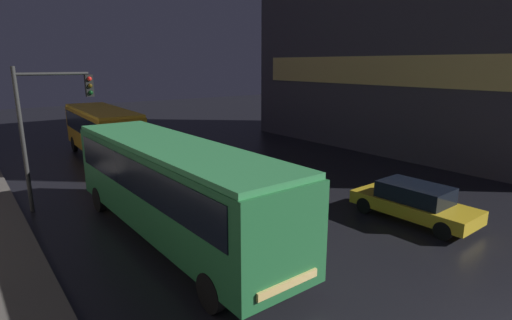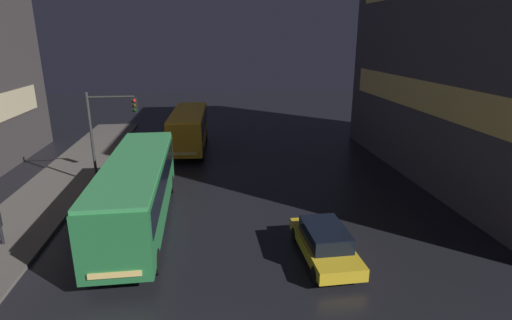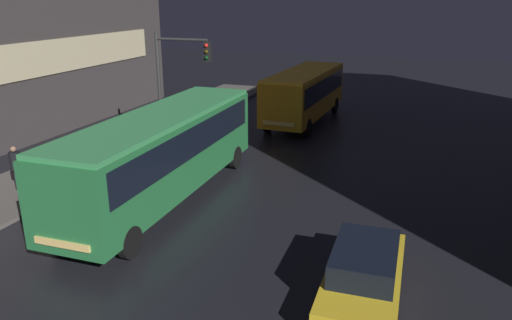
{
  "view_description": "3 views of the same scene",
  "coord_description": "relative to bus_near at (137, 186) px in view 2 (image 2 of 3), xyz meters",
  "views": [
    {
      "loc": [
        -8.59,
        -1.62,
        5.85
      ],
      "look_at": [
        1.99,
        12.32,
        1.61
      ],
      "focal_mm": 28.0,
      "sensor_mm": 36.0,
      "label": 1
    },
    {
      "loc": [
        0.35,
        -7.97,
        8.77
      ],
      "look_at": [
        2.73,
        11.92,
        2.58
      ],
      "focal_mm": 28.0,
      "sensor_mm": 36.0,
      "label": 2
    },
    {
      "loc": [
        6.06,
        -5.25,
        7.42
      ],
      "look_at": [
        0.11,
        11.33,
        1.58
      ],
      "focal_mm": 35.0,
      "sensor_mm": 36.0,
      "label": 3
    }
  ],
  "objects": [
    {
      "name": "building_right_block",
      "position": [
        21.17,
        4.9,
        6.56
      ],
      "size": [
        10.07,
        22.16,
        17.25
      ],
      "color": "#423D47",
      "rests_on": "ground"
    },
    {
      "name": "traffic_light_main",
      "position": [
        -2.46,
        5.83,
        1.82
      ],
      "size": [
        2.9,
        0.35,
        5.75
      ],
      "color": "#2D2D2D",
      "rests_on": "ground"
    },
    {
      "name": "bus_near",
      "position": [
        0.0,
        0.0,
        0.0
      ],
      "size": [
        2.79,
        11.46,
        3.34
      ],
      "rotation": [
        0.0,
        0.0,
        3.15
      ],
      "color": "#236B38",
      "rests_on": "ground"
    },
    {
      "name": "sidewalk_left",
      "position": [
        -5.86,
        -0.16,
        -1.99
      ],
      "size": [
        4.0,
        48.0,
        0.15
      ],
      "color": "#56514C",
      "rests_on": "ground"
    },
    {
      "name": "car_taxi",
      "position": [
        8.02,
        -3.97,
        -1.33
      ],
      "size": [
        1.99,
        4.65,
        1.42
      ],
      "rotation": [
        0.0,
        0.0,
        3.17
      ],
      "color": "gold",
      "rests_on": "ground"
    },
    {
      "name": "bus_far",
      "position": [
        1.85,
        13.79,
        -0.14
      ],
      "size": [
        2.93,
        9.38,
        3.12
      ],
      "rotation": [
        0.0,
        0.0,
        3.1
      ],
      "color": "orange",
      "rests_on": "ground"
    }
  ]
}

